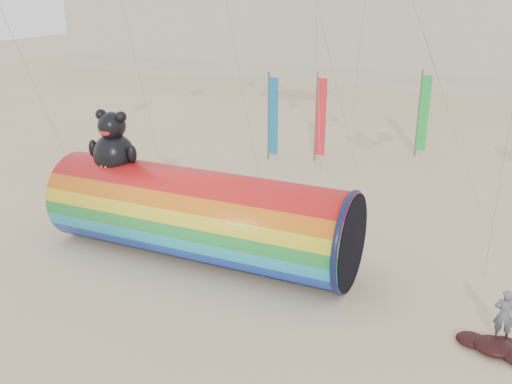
% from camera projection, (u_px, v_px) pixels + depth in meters
% --- Properties ---
extents(ground, '(160.00, 160.00, 0.00)m').
position_uv_depth(ground, '(227.00, 262.00, 21.53)').
color(ground, '#CCB58C').
rests_on(ground, ground).
extents(windsock_assembly, '(11.86, 3.61, 5.47)m').
position_uv_depth(windsock_assembly, '(199.00, 213.00, 21.36)').
color(windsock_assembly, red).
rests_on(windsock_assembly, ground).
extents(kite_handler, '(0.61, 0.42, 1.63)m').
position_uv_depth(kite_handler, '(504.00, 315.00, 16.59)').
color(kite_handler, '#595C61').
rests_on(kite_handler, ground).
extents(fabric_bundle, '(2.62, 1.35, 0.41)m').
position_uv_depth(fabric_bundle, '(501.00, 348.00, 16.14)').
color(fabric_bundle, '#320A09').
rests_on(fabric_bundle, ground).
extents(festival_banners, '(8.45, 4.58, 5.20)m').
position_uv_depth(festival_banners, '(339.00, 116.00, 33.28)').
color(festival_banners, '#59595E').
rests_on(festival_banners, ground).
extents(beachgoers, '(68.90, 45.83, 1.83)m').
position_uv_depth(beachgoers, '(265.00, 374.00, 13.95)').
color(beachgoers, '#33333F').
rests_on(beachgoers, ground).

